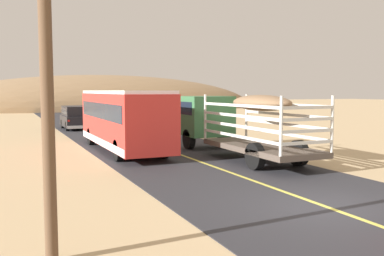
# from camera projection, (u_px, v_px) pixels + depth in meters

# --- Properties ---
(ground_plane) EXTENTS (240.00, 240.00, 0.00)m
(ground_plane) POSITION_uv_depth(u_px,v_px,m) (325.00, 207.00, 11.74)
(ground_plane) COLOR tan
(road_surface) EXTENTS (8.00, 120.00, 0.02)m
(road_surface) POSITION_uv_depth(u_px,v_px,m) (325.00, 207.00, 11.74)
(road_surface) COLOR #2D2D33
(road_surface) RESTS_ON ground
(road_centre_line) EXTENTS (0.16, 117.60, 0.00)m
(road_centre_line) POSITION_uv_depth(u_px,v_px,m) (325.00, 206.00, 11.74)
(road_centre_line) COLOR #D8CC4C
(road_centre_line) RESTS_ON road_surface
(livestock_truck) EXTENTS (2.53, 9.70, 3.02)m
(livestock_truck) POSITION_uv_depth(u_px,v_px,m) (225.00, 119.00, 21.61)
(livestock_truck) COLOR #3F7F4C
(livestock_truck) RESTS_ON road_surface
(bus) EXTENTS (2.54, 10.00, 3.21)m
(bus) POSITION_uv_depth(u_px,v_px,m) (123.00, 119.00, 22.54)
(bus) COLOR red
(bus) RESTS_ON road_surface
(car_far) EXTENTS (1.90, 4.62, 1.93)m
(car_far) POSITION_uv_depth(u_px,v_px,m) (75.00, 116.00, 35.32)
(car_far) COLOR black
(car_far) RESTS_ON road_surface
(power_pole_near) EXTENTS (2.20, 0.24, 7.00)m
(power_pole_near) POSITION_uv_depth(u_px,v_px,m) (46.00, 60.00, 7.68)
(power_pole_near) COLOR brown
(power_pole_near) RESTS_ON ground
(distant_hill) EXTENTS (58.16, 18.67, 11.90)m
(distant_hill) POSITION_uv_depth(u_px,v_px,m) (105.00, 109.00, 73.80)
(distant_hill) COLOR #957553
(distant_hill) RESTS_ON ground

